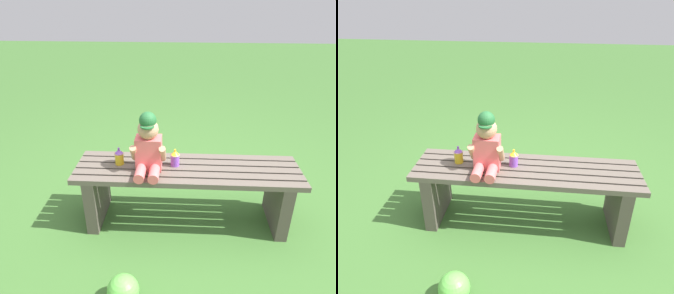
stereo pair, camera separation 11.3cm
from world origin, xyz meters
TOP-DOWN VIEW (x-y plane):
  - ground_plane at (0.00, 0.00)m, footprint 16.00×16.00m
  - park_bench at (0.00, 0.00)m, footprint 1.53×0.41m
  - child_figure at (-0.26, -0.04)m, footprint 0.23×0.27m
  - sippy_cup_left at (-0.47, 0.03)m, footprint 0.06×0.06m
  - sippy_cup_right at (-0.09, 0.03)m, footprint 0.06×0.06m
  - toy_ball at (-0.34, -0.71)m, footprint 0.17×0.17m

SIDE VIEW (x-z plane):
  - ground_plane at x=0.00m, z-range 0.00..0.00m
  - toy_ball at x=-0.34m, z-range 0.00..0.17m
  - park_bench at x=0.00m, z-range 0.07..0.52m
  - sippy_cup_left at x=-0.47m, z-range 0.44..0.56m
  - sippy_cup_right at x=-0.09m, z-range 0.44..0.56m
  - child_figure at x=-0.26m, z-range 0.42..0.82m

